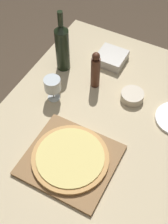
# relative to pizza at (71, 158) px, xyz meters

# --- Properties ---
(ground_plane) EXTENTS (12.00, 12.00, 0.00)m
(ground_plane) POSITION_rel_pizza_xyz_m (-0.00, 0.14, -0.80)
(ground_plane) COLOR #4C3D2D
(dining_table) EXTENTS (0.98, 1.57, 0.77)m
(dining_table) POSITION_rel_pizza_xyz_m (-0.00, 0.14, -0.12)
(dining_table) COLOR #CCB78E
(dining_table) RESTS_ON ground_plane
(cutting_board) EXTENTS (0.40, 0.37, 0.02)m
(cutting_board) POSITION_rel_pizza_xyz_m (-0.00, -0.00, -0.02)
(cutting_board) COLOR olive
(cutting_board) RESTS_ON dining_table
(pizza) EXTENTS (0.35, 0.35, 0.02)m
(pizza) POSITION_rel_pizza_xyz_m (0.00, 0.00, 0.00)
(pizza) COLOR tan
(pizza) RESTS_ON cutting_board
(wine_bottle) EXTENTS (0.08, 0.08, 0.37)m
(wine_bottle) POSITION_rel_pizza_xyz_m (-0.33, 0.51, 0.12)
(wine_bottle) COLOR black
(wine_bottle) RESTS_ON dining_table
(pepper_mill) EXTENTS (0.05, 0.05, 0.23)m
(pepper_mill) POSITION_rel_pizza_xyz_m (-0.12, 0.47, 0.08)
(pepper_mill) COLOR #4C2819
(pepper_mill) RESTS_ON dining_table
(wine_glass) EXTENTS (0.09, 0.09, 0.14)m
(wine_glass) POSITION_rel_pizza_xyz_m (-0.26, 0.29, 0.07)
(wine_glass) COLOR silver
(wine_glass) RESTS_ON dining_table
(small_bowl) EXTENTS (0.12, 0.12, 0.04)m
(small_bowl) POSITION_rel_pizza_xyz_m (0.10, 0.47, -0.01)
(small_bowl) COLOR beige
(small_bowl) RESTS_ON dining_table
(food_container) EXTENTS (0.16, 0.16, 0.05)m
(food_container) POSITION_rel_pizza_xyz_m (-0.11, 0.68, -0.00)
(food_container) COLOR #BCB7AD
(food_container) RESTS_ON dining_table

